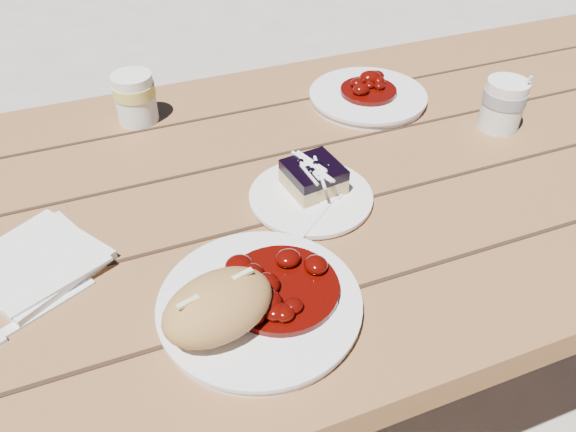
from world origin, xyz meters
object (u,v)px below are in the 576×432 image
object	(u,v)px
dessert_plate	(311,198)
blueberry_cake	(313,176)
main_plate	(260,305)
second_plate	(368,97)
picnic_table	(402,225)
second_cup	(135,98)
bread_roll	(218,307)
coffee_cup	(503,105)

from	to	relation	value
dessert_plate	blueberry_cake	xyz separation A→B (m)	(0.01, 0.02, 0.03)
main_plate	second_plate	size ratio (longest dim) A/B	1.11
picnic_table	second_plate	world-z (taller)	second_plate
picnic_table	second_cup	size ratio (longest dim) A/B	22.24
bread_roll	second_cup	size ratio (longest dim) A/B	1.50
main_plate	blueberry_cake	xyz separation A→B (m)	(0.15, 0.19, 0.02)
blueberry_cake	second_plate	distance (m)	0.31
dessert_plate	second_plate	bearing A→B (deg)	47.45
main_plate	second_cup	world-z (taller)	second_cup
dessert_plate	coffee_cup	distance (m)	0.41
second_plate	second_cup	world-z (taller)	second_cup
blueberry_cake	second_plate	size ratio (longest dim) A/B	0.40
picnic_table	coffee_cup	xyz separation A→B (m)	(0.18, 0.02, 0.21)
picnic_table	second_plate	xyz separation A→B (m)	(0.01, 0.19, 0.17)
second_plate	second_cup	size ratio (longest dim) A/B	2.45
picnic_table	blueberry_cake	xyz separation A→B (m)	(-0.20, -0.04, 0.19)
second_plate	main_plate	bearing A→B (deg)	-131.19
main_plate	dessert_plate	bearing A→B (deg)	50.81
picnic_table	blueberry_cake	size ratio (longest dim) A/B	22.77
main_plate	blueberry_cake	size ratio (longest dim) A/B	2.79
main_plate	coffee_cup	size ratio (longest dim) A/B	2.72
bread_roll	dessert_plate	xyz separation A→B (m)	(0.20, 0.20, -0.05)
bread_roll	second_cup	xyz separation A→B (m)	(-0.00, 0.53, -0.01)
main_plate	second_cup	distance (m)	0.51
bread_roll	coffee_cup	bearing A→B (deg)	24.23
bread_roll	second_plate	bearing A→B (deg)	46.15
coffee_cup	second_plate	distance (m)	0.25
blueberry_cake	second_plate	world-z (taller)	blueberry_cake
dessert_plate	coffee_cup	xyz separation A→B (m)	(0.40, 0.07, 0.04)
main_plate	second_cup	bearing A→B (deg)	96.65
picnic_table	dessert_plate	distance (m)	0.28
coffee_cup	second_cup	xyz separation A→B (m)	(-0.60, 0.26, 0.00)
picnic_table	dessert_plate	world-z (taller)	dessert_plate
dessert_plate	second_plate	world-z (taller)	second_plate
dessert_plate	coffee_cup	world-z (taller)	coffee_cup
picnic_table	bread_roll	world-z (taller)	bread_roll
blueberry_cake	main_plate	bearing A→B (deg)	-136.17
picnic_table	second_cup	xyz separation A→B (m)	(-0.42, 0.28, 0.21)
second_cup	blueberry_cake	bearing A→B (deg)	-56.28
bread_roll	blueberry_cake	xyz separation A→B (m)	(0.21, 0.21, -0.02)
blueberry_cake	coffee_cup	distance (m)	0.39
bread_roll	second_plate	xyz separation A→B (m)	(0.42, 0.44, -0.04)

